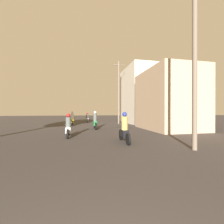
% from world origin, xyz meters
% --- Properties ---
extents(motorcycle_black, '(0.60, 1.87, 1.58)m').
position_xyz_m(motorcycle_black, '(2.25, 7.13, 0.64)').
color(motorcycle_black, black).
rests_on(motorcycle_black, ground_plane).
extents(motorcycle_white, '(0.60, 1.83, 1.48)m').
position_xyz_m(motorcycle_white, '(-0.70, 9.44, 0.59)').
color(motorcycle_white, black).
rests_on(motorcycle_white, ground_plane).
extents(motorcycle_green, '(0.60, 1.97, 1.63)m').
position_xyz_m(motorcycle_green, '(1.33, 13.33, 0.65)').
color(motorcycle_green, black).
rests_on(motorcycle_green, ground_plane).
extents(motorcycle_yellow, '(0.60, 2.06, 1.63)m').
position_xyz_m(motorcycle_yellow, '(-0.88, 17.39, 0.64)').
color(motorcycle_yellow, black).
rests_on(motorcycle_yellow, ground_plane).
extents(motorcycle_silver, '(0.60, 1.85, 1.42)m').
position_xyz_m(motorcycle_silver, '(1.03, 21.55, 0.58)').
color(motorcycle_silver, black).
rests_on(motorcycle_silver, ground_plane).
extents(building_right_near, '(4.16, 5.71, 5.26)m').
position_xyz_m(building_right_near, '(7.77, 11.85, 2.63)').
color(building_right_near, tan).
rests_on(building_right_near, ground_plane).
extents(building_right_far, '(4.70, 6.53, 7.60)m').
position_xyz_m(building_right_far, '(8.52, 19.33, 3.80)').
color(building_right_far, beige).
rests_on(building_right_far, ground_plane).
extents(utility_pole_near, '(1.60, 0.20, 8.45)m').
position_xyz_m(utility_pole_near, '(4.68, 5.09, 4.39)').
color(utility_pole_near, '#6B5B4C').
rests_on(utility_pole_near, ground_plane).
extents(utility_pole_far, '(1.60, 0.20, 8.15)m').
position_xyz_m(utility_pole_far, '(4.92, 18.64, 4.24)').
color(utility_pole_far, '#6B5B4C').
rests_on(utility_pole_far, ground_plane).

